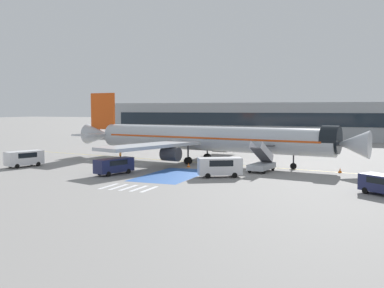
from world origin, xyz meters
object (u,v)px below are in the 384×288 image
(terminal_building, at_px, (314,121))
(airliner, at_px, (204,138))
(boarding_stairs_forward, at_px, (262,164))
(traffic_cone_0, at_px, (189,165))
(service_van_3, at_px, (220,166))
(fuel_tanker, at_px, (207,139))
(service_van_2, at_px, (384,183))
(traffic_cone_1, at_px, (340,170))
(service_van_0, at_px, (24,157))
(ground_crew_0, at_px, (220,162))
(service_van_1, at_px, (114,165))
(ground_crew_1, at_px, (120,155))

(terminal_building, bearing_deg, airliner, -98.91)
(boarding_stairs_forward, distance_m, traffic_cone_0, 10.51)
(airliner, relative_size, service_van_3, 8.59)
(fuel_tanker, relative_size, terminal_building, 0.08)
(service_van_2, distance_m, terminal_building, 77.67)
(traffic_cone_1, relative_size, terminal_building, 0.01)
(service_van_0, xyz_separation_m, terminal_building, (31.07, 72.30, 3.54))
(service_van_0, bearing_deg, ground_crew_0, 35.08)
(boarding_stairs_forward, relative_size, traffic_cone_0, 9.63)
(boarding_stairs_forward, bearing_deg, traffic_cone_1, 25.03)
(service_van_0, bearing_deg, fuel_tanker, 90.33)
(service_van_3, distance_m, terminal_building, 71.26)
(airliner, bearing_deg, ground_crew_0, 45.05)
(airliner, height_order, traffic_cone_0, airliner)
(boarding_stairs_forward, distance_m, fuel_tanker, 36.41)
(traffic_cone_0, xyz_separation_m, traffic_cone_1, (19.98, 2.15, 0.01))
(boarding_stairs_forward, xyz_separation_m, service_van_0, (-32.01, -7.59, 0.32))
(terminal_building, bearing_deg, fuel_tanker, -118.03)
(service_van_0, bearing_deg, terminal_building, 85.91)
(ground_crew_0, height_order, traffic_cone_0, ground_crew_0)
(airliner, height_order, terminal_building, airliner)
(traffic_cone_1, height_order, terminal_building, terminal_building)
(service_van_1, bearing_deg, ground_crew_1, 135.52)
(airliner, xyz_separation_m, service_van_1, (-6.24, -15.31, -2.47))
(service_van_3, xyz_separation_m, terminal_building, (2.65, 71.12, 3.48))
(fuel_tanker, height_order, service_van_0, fuel_tanker)
(fuel_tanker, height_order, service_van_2, fuel_tanker)
(service_van_1, bearing_deg, service_van_0, -168.50)
(boarding_stairs_forward, distance_m, service_van_3, 7.36)
(boarding_stairs_forward, bearing_deg, service_van_3, -110.34)
(boarding_stairs_forward, height_order, terminal_building, terminal_building)
(terminal_building, bearing_deg, service_van_0, -113.26)
(service_van_3, relative_size, traffic_cone_0, 9.60)
(ground_crew_0, height_order, ground_crew_1, ground_crew_0)
(service_van_0, relative_size, traffic_cone_1, 9.42)
(ground_crew_1, xyz_separation_m, traffic_cone_0, (12.70, -2.97, -0.68))
(fuel_tanker, bearing_deg, ground_crew_0, -150.03)
(airliner, relative_size, service_van_2, 9.78)
(fuel_tanker, height_order, service_van_3, fuel_tanker)
(traffic_cone_0, bearing_deg, service_van_2, -25.76)
(service_van_3, bearing_deg, service_van_2, -134.46)
(fuel_tanker, relative_size, ground_crew_1, 5.73)
(airliner, relative_size, boarding_stairs_forward, 8.57)
(fuel_tanker, bearing_deg, airliner, -153.82)
(airliner, relative_size, service_van_1, 8.55)
(traffic_cone_0, bearing_deg, airliner, 86.57)
(service_van_0, xyz_separation_m, ground_crew_0, (26.32, 7.51, -0.34))
(boarding_stairs_forward, height_order, traffic_cone_0, boarding_stairs_forward)
(service_van_2, height_order, traffic_cone_0, service_van_2)
(service_van_0, xyz_separation_m, ground_crew_1, (8.84, 11.16, -0.36))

